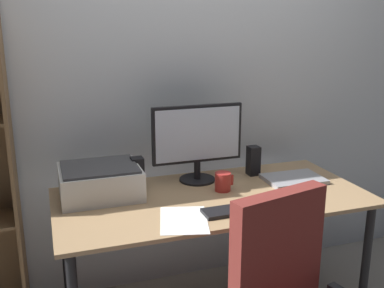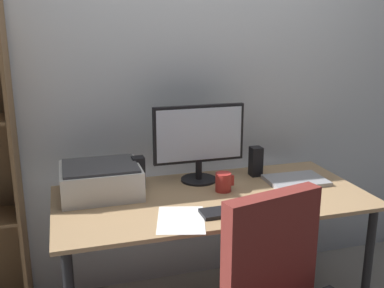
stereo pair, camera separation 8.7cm
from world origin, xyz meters
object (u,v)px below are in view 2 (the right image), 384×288
object	(u,v)px
mouse	(280,204)
coffee_mug	(223,182)
printer	(101,180)
keyboard	(231,211)
speaker_right	(256,161)
speaker_left	(138,172)
monitor	(199,138)
laptop	(296,180)
desk	(212,210)

from	to	relation	value
mouse	coffee_mug	world-z (taller)	coffee_mug
mouse	printer	world-z (taller)	printer
keyboard	printer	size ratio (longest dim) A/B	0.72
coffee_mug	printer	world-z (taller)	printer
mouse	speaker_right	distance (m)	0.48
keyboard	speaker_left	bearing A→B (deg)	126.98
speaker_right	printer	size ratio (longest dim) A/B	0.43
keyboard	monitor	bearing A→B (deg)	90.75
laptop	speaker_right	world-z (taller)	speaker_right
desk	mouse	bearing A→B (deg)	-42.33
speaker_left	printer	xyz separation A→B (m)	(-0.20, -0.05, -0.00)
desk	laptop	world-z (taller)	laptop
monitor	desk	bearing A→B (deg)	-90.05
monitor	coffee_mug	size ratio (longest dim) A/B	5.10
coffee_mug	printer	size ratio (longest dim) A/B	0.25
monitor	speaker_right	xyz separation A→B (m)	(0.34, -0.01, -0.16)
speaker_left	printer	bearing A→B (deg)	-166.20
desk	keyboard	bearing A→B (deg)	-86.51
keyboard	speaker_right	distance (m)	0.57
monitor	coffee_mug	distance (m)	0.28
desk	printer	distance (m)	0.59
desk	speaker_left	size ratio (longest dim) A/B	9.37
printer	keyboard	bearing A→B (deg)	-35.98
keyboard	laptop	size ratio (longest dim) A/B	0.91
coffee_mug	speaker_right	xyz separation A→B (m)	(0.26, 0.18, 0.04)
mouse	speaker_left	size ratio (longest dim) A/B	0.56
mouse	printer	bearing A→B (deg)	169.32
printer	laptop	bearing A→B (deg)	-6.58
desk	laptop	size ratio (longest dim) A/B	4.98
speaker_right	laptop	bearing A→B (deg)	-45.60
mouse	keyboard	bearing A→B (deg)	-165.50
laptop	speaker_left	xyz separation A→B (m)	(-0.85, 0.17, 0.07)
monitor	laptop	xyz separation A→B (m)	(0.51, -0.18, -0.23)
keyboard	coffee_mug	distance (m)	0.28
coffee_mug	laptop	xyz separation A→B (m)	(0.43, 0.01, -0.04)
keyboard	mouse	xyz separation A→B (m)	(0.25, -0.01, 0.01)
monitor	mouse	world-z (taller)	monitor
desk	laptop	xyz separation A→B (m)	(0.51, 0.06, 0.09)
mouse	speaker_left	world-z (taller)	speaker_left
laptop	printer	size ratio (longest dim) A/B	0.80
keyboard	printer	bearing A→B (deg)	143.08
mouse	monitor	bearing A→B (deg)	135.33
monitor	printer	distance (m)	0.57
coffee_mug	mouse	bearing A→B (deg)	-57.13
coffee_mug	speaker_left	world-z (taller)	speaker_left
desk	laptop	bearing A→B (deg)	6.37
printer	speaker_left	bearing A→B (deg)	13.80
mouse	speaker_right	bearing A→B (deg)	96.57
monitor	speaker_left	distance (m)	0.38
keyboard	laptop	xyz separation A→B (m)	(0.50, 0.28, 0.00)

